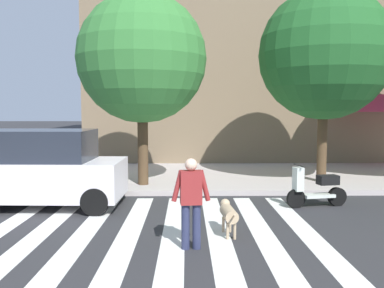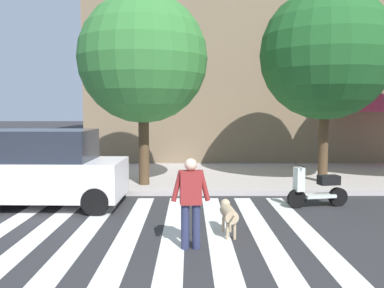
{
  "view_description": "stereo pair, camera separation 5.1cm",
  "coord_description": "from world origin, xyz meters",
  "px_view_note": "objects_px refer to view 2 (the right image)",
  "views": [
    {
      "loc": [
        0.7,
        0.3,
        2.51
      ],
      "look_at": [
        0.8,
        8.28,
        1.82
      ],
      "focal_mm": 37.94,
      "sensor_mm": 36.0,
      "label": 1
    },
    {
      "loc": [
        0.75,
        0.3,
        2.51
      ],
      "look_at": [
        0.8,
        8.28,
        1.82
      ],
      "focal_mm": 37.94,
      "sensor_mm": 36.0,
      "label": 2
    }
  ],
  "objects_px": {
    "parked_scooter": "(318,189)",
    "street_tree_nearest": "(143,59)",
    "street_tree_middle": "(326,54)",
    "parked_car_behind_first": "(35,170)",
    "pedestrian_dog_walker": "(191,198)",
    "dog_on_leash": "(228,213)"
  },
  "relations": [
    {
      "from": "parked_car_behind_first",
      "to": "street_tree_nearest",
      "type": "bearing_deg",
      "value": 41.78
    },
    {
      "from": "street_tree_nearest",
      "to": "pedestrian_dog_walker",
      "type": "xyz_separation_m",
      "value": [
        1.45,
        -5.5,
        -3.12
      ]
    },
    {
      "from": "parked_car_behind_first",
      "to": "street_tree_middle",
      "type": "xyz_separation_m",
      "value": [
        8.3,
        2.71,
        3.29
      ]
    },
    {
      "from": "parked_scooter",
      "to": "street_tree_middle",
      "type": "bearing_deg",
      "value": 69.56
    },
    {
      "from": "street_tree_nearest",
      "to": "dog_on_leash",
      "type": "bearing_deg",
      "value": -64.88
    },
    {
      "from": "street_tree_nearest",
      "to": "street_tree_middle",
      "type": "distance_m",
      "value": 5.78
    },
    {
      "from": "parked_scooter",
      "to": "street_tree_nearest",
      "type": "relative_size",
      "value": 0.28
    },
    {
      "from": "parked_car_behind_first",
      "to": "dog_on_leash",
      "type": "distance_m",
      "value": 5.35
    },
    {
      "from": "parked_scooter",
      "to": "pedestrian_dog_walker",
      "type": "xyz_separation_m",
      "value": [
        -3.26,
        -3.11,
        0.45
      ]
    },
    {
      "from": "pedestrian_dog_walker",
      "to": "street_tree_nearest",
      "type": "bearing_deg",
      "value": 104.74
    },
    {
      "from": "parked_scooter",
      "to": "street_tree_nearest",
      "type": "bearing_deg",
      "value": 153.09
    },
    {
      "from": "parked_car_behind_first",
      "to": "street_tree_middle",
      "type": "bearing_deg",
      "value": 18.05
    },
    {
      "from": "parked_car_behind_first",
      "to": "pedestrian_dog_walker",
      "type": "height_order",
      "value": "parked_car_behind_first"
    },
    {
      "from": "street_tree_middle",
      "to": "street_tree_nearest",
      "type": "bearing_deg",
      "value": -175.66
    },
    {
      "from": "street_tree_middle",
      "to": "parked_car_behind_first",
      "type": "bearing_deg",
      "value": -161.95
    },
    {
      "from": "dog_on_leash",
      "to": "parked_scooter",
      "type": "bearing_deg",
      "value": 42.56
    },
    {
      "from": "parked_scooter",
      "to": "street_tree_middle",
      "type": "relative_size",
      "value": 0.26
    },
    {
      "from": "parked_car_behind_first",
      "to": "pedestrian_dog_walker",
      "type": "bearing_deg",
      "value": -39.03
    },
    {
      "from": "street_tree_nearest",
      "to": "street_tree_middle",
      "type": "bearing_deg",
      "value": 4.34
    },
    {
      "from": "parked_car_behind_first",
      "to": "street_tree_middle",
      "type": "height_order",
      "value": "street_tree_middle"
    },
    {
      "from": "pedestrian_dog_walker",
      "to": "street_tree_middle",
      "type": "bearing_deg",
      "value": 53.98
    },
    {
      "from": "parked_car_behind_first",
      "to": "dog_on_leash",
      "type": "relative_size",
      "value": 4.35
    }
  ]
}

